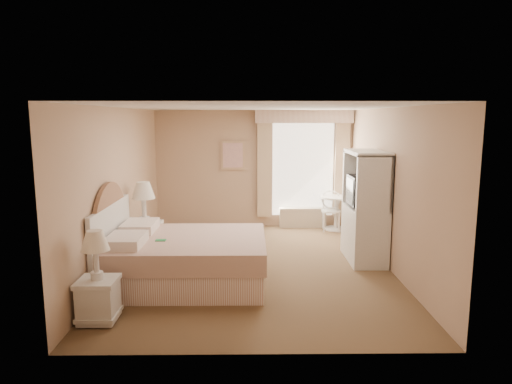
{
  "coord_description": "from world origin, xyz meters",
  "views": [
    {
      "loc": [
        -0.08,
        -7.0,
        2.35
      ],
      "look_at": [
        0.01,
        0.3,
        1.15
      ],
      "focal_mm": 32.0,
      "sensor_mm": 36.0,
      "label": 1
    }
  ],
  "objects_px": {
    "nightstand_far": "(145,231)",
    "armoire": "(365,216)",
    "round_table": "(336,207)",
    "cafe_chair": "(331,207)",
    "bed": "(178,257)",
    "nightstand_near": "(98,288)"
  },
  "relations": [
    {
      "from": "nightstand_near",
      "to": "round_table",
      "type": "distance_m",
      "value": 5.65
    },
    {
      "from": "bed",
      "to": "nightstand_far",
      "type": "bearing_deg",
      "value": 122.73
    },
    {
      "from": "nightstand_near",
      "to": "armoire",
      "type": "relative_size",
      "value": 0.59
    },
    {
      "from": "nightstand_near",
      "to": "nightstand_far",
      "type": "distance_m",
      "value": 2.39
    },
    {
      "from": "nightstand_far",
      "to": "cafe_chair",
      "type": "height_order",
      "value": "nightstand_far"
    },
    {
      "from": "bed",
      "to": "cafe_chair",
      "type": "distance_m",
      "value": 4.11
    },
    {
      "from": "bed",
      "to": "armoire",
      "type": "xyz_separation_m",
      "value": [
        2.93,
        1.02,
        0.38
      ]
    },
    {
      "from": "nightstand_near",
      "to": "cafe_chair",
      "type": "height_order",
      "value": "nightstand_near"
    },
    {
      "from": "cafe_chair",
      "to": "armoire",
      "type": "relative_size",
      "value": 0.46
    },
    {
      "from": "round_table",
      "to": "cafe_chair",
      "type": "xyz_separation_m",
      "value": [
        -0.12,
        -0.04,
        0.01
      ]
    },
    {
      "from": "bed",
      "to": "cafe_chair",
      "type": "bearing_deg",
      "value": 48.46
    },
    {
      "from": "armoire",
      "to": "round_table",
      "type": "bearing_deg",
      "value": 92.12
    },
    {
      "from": "nightstand_near",
      "to": "round_table",
      "type": "relative_size",
      "value": 1.5
    },
    {
      "from": "bed",
      "to": "round_table",
      "type": "bearing_deg",
      "value": 47.6
    },
    {
      "from": "nightstand_far",
      "to": "round_table",
      "type": "height_order",
      "value": "nightstand_far"
    },
    {
      "from": "bed",
      "to": "nightstand_near",
      "type": "xyz_separation_m",
      "value": [
        -0.73,
        -1.26,
        0.03
      ]
    },
    {
      "from": "nightstand_near",
      "to": "armoire",
      "type": "distance_m",
      "value": 4.32
    },
    {
      "from": "cafe_chair",
      "to": "bed",
      "type": "bearing_deg",
      "value": -126.21
    },
    {
      "from": "round_table",
      "to": "cafe_chair",
      "type": "bearing_deg",
      "value": -161.24
    },
    {
      "from": "nightstand_far",
      "to": "armoire",
      "type": "distance_m",
      "value": 3.66
    },
    {
      "from": "nightstand_near",
      "to": "nightstand_far",
      "type": "bearing_deg",
      "value": 90.0
    },
    {
      "from": "nightstand_far",
      "to": "armoire",
      "type": "xyz_separation_m",
      "value": [
        3.65,
        -0.11,
        0.27
      ]
    }
  ]
}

